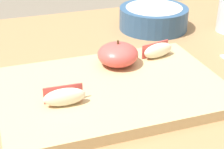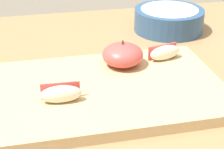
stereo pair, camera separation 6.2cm
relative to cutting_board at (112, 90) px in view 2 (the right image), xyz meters
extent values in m
cube|color=#9E754C|center=(0.07, 0.08, -0.02)|extent=(1.14, 0.76, 0.03)
cube|color=tan|center=(0.00, 0.00, 0.00)|extent=(0.38, 0.26, 0.02)
ellipsoid|color=#D14C47|center=(0.04, 0.07, 0.03)|extent=(0.08, 0.08, 0.04)
cylinder|color=#4C3319|center=(0.04, 0.07, 0.05)|extent=(0.00, 0.00, 0.01)
ellipsoid|color=#F4EACC|center=(-0.09, -0.04, 0.02)|extent=(0.07, 0.02, 0.03)
cube|color=#D14C47|center=(-0.09, -0.02, 0.02)|extent=(0.06, 0.00, 0.03)
ellipsoid|color=#F4EACC|center=(0.12, 0.08, 0.02)|extent=(0.07, 0.03, 0.03)
cube|color=#D14C47|center=(0.12, 0.09, 0.02)|extent=(0.06, 0.02, 0.03)
cylinder|color=#2D517A|center=(0.20, 0.27, 0.02)|extent=(0.17, 0.17, 0.05)
cylinder|color=white|center=(0.20, 0.27, 0.02)|extent=(0.14, 0.14, 0.04)
camera|label=1|loc=(-0.18, -0.52, 0.32)|focal=59.30mm
camera|label=2|loc=(-0.12, -0.53, 0.32)|focal=59.30mm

